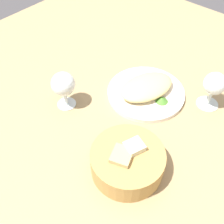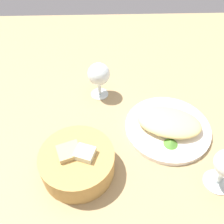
% 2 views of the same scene
% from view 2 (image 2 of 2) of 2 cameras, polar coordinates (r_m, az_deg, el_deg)
% --- Properties ---
extents(ground_plane, '(1.40, 1.40, 0.02)m').
position_cam_2_polar(ground_plane, '(0.74, 7.56, -2.10)').
color(ground_plane, tan).
extents(plate, '(0.24, 0.24, 0.01)m').
position_cam_2_polar(plate, '(0.71, 12.94, -3.66)').
color(plate, white).
rests_on(plate, ground_plane).
extents(omelette, '(0.20, 0.16, 0.04)m').
position_cam_2_polar(omelette, '(0.69, 13.29, -2.31)').
color(omelette, '#E5CC7D').
rests_on(omelette, plate).
extents(lettuce_garnish, '(0.04, 0.04, 0.01)m').
position_cam_2_polar(lettuce_garnish, '(0.66, 13.76, -7.03)').
color(lettuce_garnish, '#4B852E').
rests_on(lettuce_garnish, plate).
extents(bread_basket, '(0.18, 0.18, 0.08)m').
position_cam_2_polar(bread_basket, '(0.60, -8.17, -11.61)').
color(bread_basket, tan).
rests_on(bread_basket, ground_plane).
extents(wine_glass_near, '(0.07, 0.07, 0.12)m').
position_cam_2_polar(wine_glass_near, '(0.75, -3.13, 8.64)').
color(wine_glass_near, silver).
rests_on(wine_glass_near, ground_plane).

